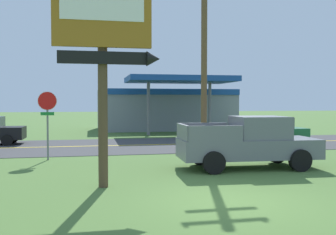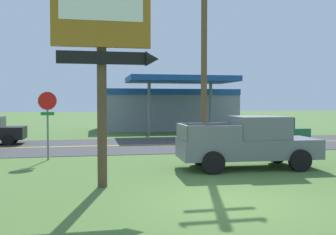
{
  "view_description": "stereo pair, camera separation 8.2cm",
  "coord_description": "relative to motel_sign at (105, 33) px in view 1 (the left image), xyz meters",
  "views": [
    {
      "loc": [
        -3.44,
        -9.18,
        2.51
      ],
      "look_at": [
        0.0,
        8.0,
        1.8
      ],
      "focal_mm": 41.56,
      "sensor_mm": 36.0,
      "label": 1
    },
    {
      "loc": [
        -3.35,
        -9.19,
        2.51
      ],
      "look_at": [
        0.0,
        8.0,
        1.8
      ],
      "focal_mm": 41.56,
      "sensor_mm": 36.0,
      "label": 2
    }
  ],
  "objects": [
    {
      "name": "ground_plane",
      "position": [
        3.01,
        -2.2,
        -4.48
      ],
      "size": [
        180.0,
        180.0,
        0.0
      ],
      "primitive_type": "plane",
      "color": "#4C7033"
    },
    {
      "name": "road_asphalt",
      "position": [
        3.01,
        10.8,
        -4.47
      ],
      "size": [
        140.0,
        8.0,
        0.02
      ],
      "primitive_type": "cube",
      "color": "#3D3D3F",
      "rests_on": "ground"
    },
    {
      "name": "road_centre_line",
      "position": [
        3.01,
        10.8,
        -4.45
      ],
      "size": [
        126.0,
        0.2,
        0.01
      ],
      "primitive_type": "cube",
      "color": "gold",
      "rests_on": "road_asphalt"
    },
    {
      "name": "motel_sign",
      "position": [
        0.0,
        0.0,
        0.0
      ],
      "size": [
        3.07,
        0.54,
        6.55
      ],
      "color": "brown",
      "rests_on": "ground"
    },
    {
      "name": "stop_sign",
      "position": [
        -2.23,
        5.95,
        -2.45
      ],
      "size": [
        0.8,
        0.08,
        2.95
      ],
      "color": "slate",
      "rests_on": "ground"
    },
    {
      "name": "utility_pole",
      "position": [
        4.39,
        4.77,
        0.06
      ],
      "size": [
        1.9,
        0.26,
        8.49
      ],
      "color": "brown",
      "rests_on": "ground"
    },
    {
      "name": "gas_station",
      "position": [
        6.25,
        23.12,
        -2.53
      ],
      "size": [
        12.0,
        11.5,
        4.4
      ],
      "color": "gray",
      "rests_on": "ground"
    },
    {
      "name": "pickup_grey_parked_on_lawn",
      "position": [
        5.47,
        2.37,
        -3.51
      ],
      "size": [
        5.27,
        2.39,
        1.96
      ],
      "color": "slate",
      "rests_on": "ground"
    },
    {
      "name": "car_green_near_lane",
      "position": [
        9.35,
        8.8,
        -3.65
      ],
      "size": [
        4.2,
        2.0,
        1.64
      ],
      "color": "#1E6038",
      "rests_on": "ground"
    }
  ]
}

